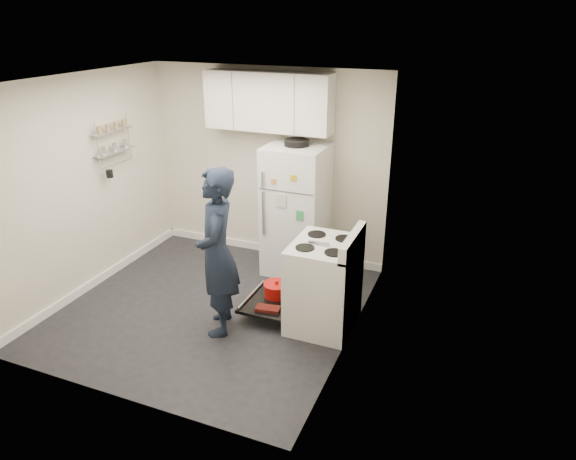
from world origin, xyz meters
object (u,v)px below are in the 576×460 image
at_px(electric_range, 323,285).
at_px(open_oven_door, 274,296).
at_px(refrigerator, 296,210).
at_px(person, 217,253).

distance_m(electric_range, open_oven_door, 0.65).
xyz_separation_m(electric_range, refrigerator, (-0.72, 1.10, 0.36)).
distance_m(open_oven_door, refrigerator, 1.24).
relative_size(open_oven_door, refrigerator, 0.41).
bearing_deg(electric_range, person, -154.19).
xyz_separation_m(open_oven_door, refrigerator, (-0.14, 1.05, 0.64)).
distance_m(open_oven_door, person, 0.94).
relative_size(electric_range, refrigerator, 0.64).
bearing_deg(refrigerator, open_oven_door, -82.24).
relative_size(refrigerator, person, 0.97).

